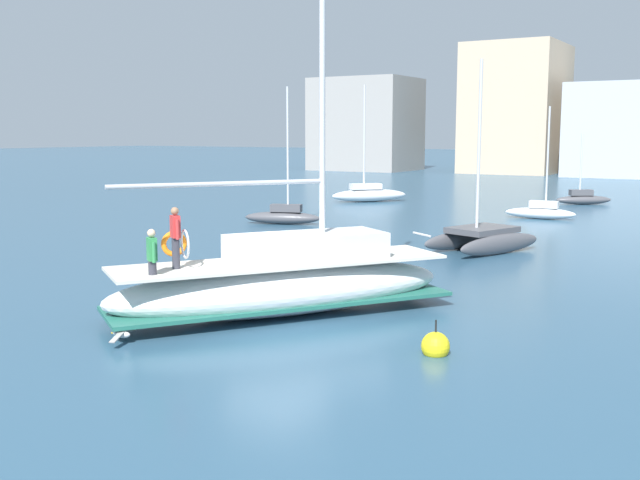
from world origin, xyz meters
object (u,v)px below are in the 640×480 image
at_px(seagull, 122,334).
at_px(moored_cutter_left, 583,198).
at_px(moored_ketch_distant, 283,215).
at_px(mooring_buoy, 435,346).
at_px(moored_catamaran, 369,193).
at_px(moored_cutter_right, 482,237).
at_px(main_sailboat, 285,281).
at_px(moored_sloop_far, 541,211).

bearing_deg(seagull, moored_cutter_left, 87.55).
bearing_deg(moored_ketch_distant, mooring_buoy, -48.32).
bearing_deg(moored_cutter_left, moored_catamaran, -156.99).
distance_m(moored_cutter_right, seagull, 17.95).
distance_m(moored_cutter_left, moored_ketch_distant, 23.09).
relative_size(moored_cutter_right, mooring_buoy, 8.50).
relative_size(main_sailboat, moored_cutter_left, 2.98).
distance_m(moored_sloop_far, seagull, 31.03).
bearing_deg(seagull, moored_ketch_distant, 114.53).
bearing_deg(moored_cutter_right, moored_catamaran, 129.13).
xyz_separation_m(moored_catamaran, moored_ketch_distant, (2.12, -14.22, -0.09)).
distance_m(moored_sloop_far, moored_catamaran, 14.20).
bearing_deg(moored_sloop_far, main_sailboat, -89.86).
bearing_deg(moored_cutter_left, moored_sloop_far, -91.02).
relative_size(seagull, mooring_buoy, 1.21).
bearing_deg(moored_catamaran, moored_cutter_right, -50.87).
bearing_deg(moored_ketch_distant, moored_sloop_far, 40.44).
bearing_deg(moored_cutter_right, moored_sloop_far, 94.47).
distance_m(moored_sloop_far, moored_cutter_right, 13.27).
xyz_separation_m(moored_sloop_far, moored_catamaran, (-13.45, 4.57, 0.12)).
relative_size(moored_cutter_left, moored_ketch_distant, 0.66).
height_order(moored_ketch_distant, mooring_buoy, moored_ketch_distant).
height_order(moored_catamaran, seagull, moored_catamaran).
bearing_deg(moored_cutter_left, main_sailboat, -90.18).
bearing_deg(mooring_buoy, moored_ketch_distant, 131.68).
relative_size(moored_sloop_far, mooring_buoy, 6.93).
bearing_deg(moored_sloop_far, moored_cutter_left, 88.98).
height_order(moored_sloop_far, moored_ketch_distant, moored_ketch_distant).
height_order(moored_cutter_left, moored_ketch_distant, moored_ketch_distant).
bearing_deg(moored_cutter_right, main_sailboat, -94.14).
xyz_separation_m(main_sailboat, mooring_buoy, (4.97, -1.42, -0.73)).
distance_m(moored_catamaran, moored_cutter_right, 22.95).
xyz_separation_m(seagull, mooring_buoy, (6.62, 2.96, -0.04)).
height_order(moored_cutter_left, mooring_buoy, moored_cutter_left).
xyz_separation_m(main_sailboat, moored_cutter_right, (0.97, 13.37, -0.33)).
distance_m(main_sailboat, moored_cutter_left, 36.97).
distance_m(moored_cutter_left, seagull, 41.39).
distance_m(moored_ketch_distant, mooring_buoy, 24.60).
bearing_deg(main_sailboat, seagull, -110.64).
height_order(main_sailboat, moored_catamaran, main_sailboat).
relative_size(moored_sloop_far, seagull, 5.74).
xyz_separation_m(moored_sloop_far, seagull, (-1.58, -30.99, -0.24)).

